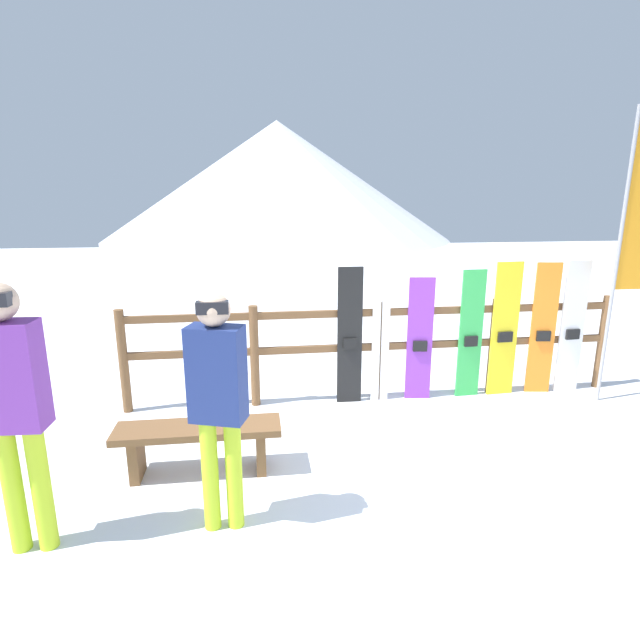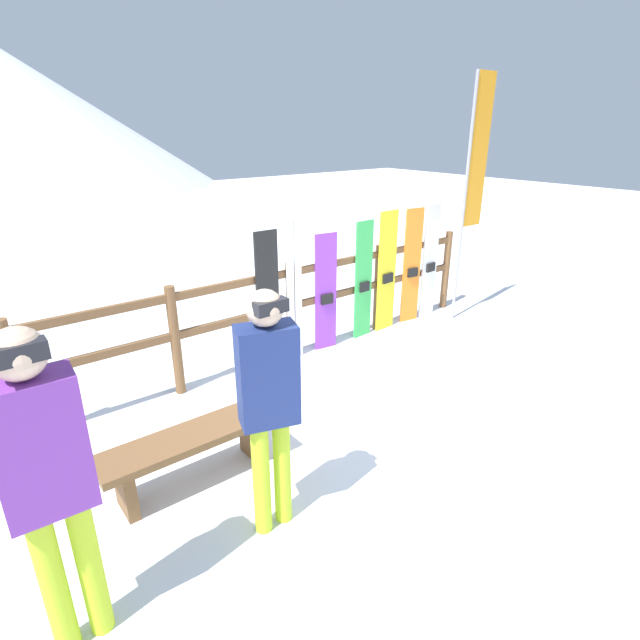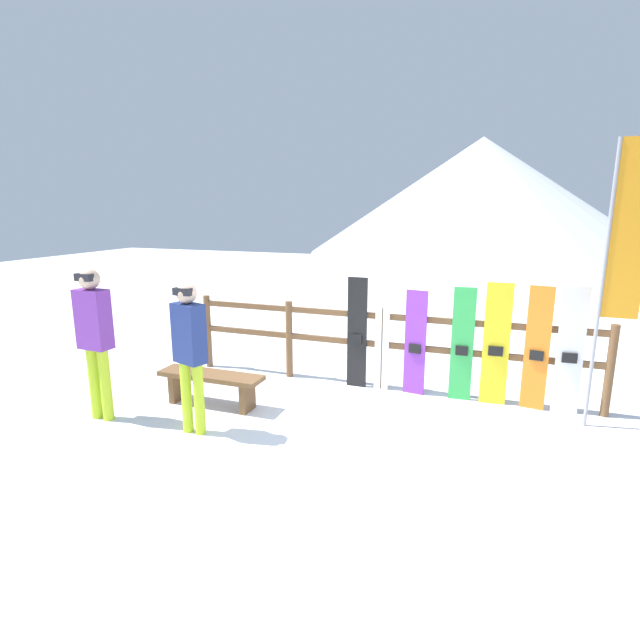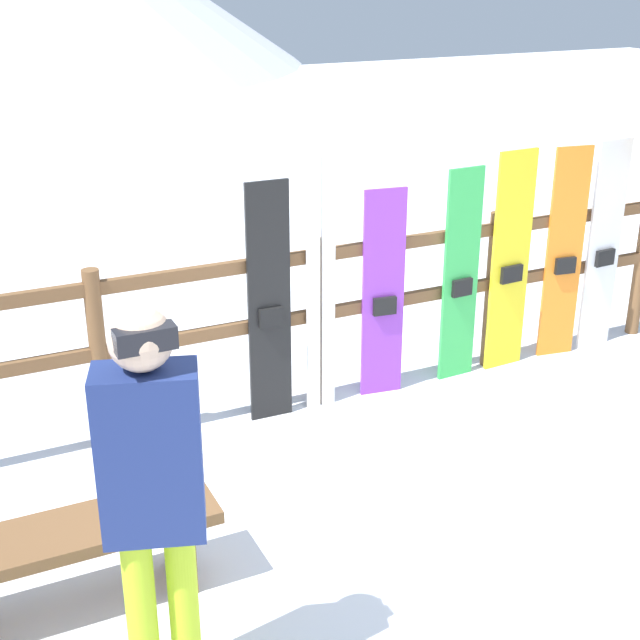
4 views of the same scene
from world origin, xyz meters
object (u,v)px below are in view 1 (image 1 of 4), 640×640
Objects in this scene: snowboard_black_stripe at (350,337)px; snowboard_yellow at (505,330)px; snowboard_orange at (543,329)px; snowboard_purple at (420,340)px; bench at (199,438)px; person_purple at (12,398)px; snowboard_white at (572,328)px; snowboard_green at (471,335)px; rental_flag at (633,225)px; person_navy at (218,393)px; ski_pair_white at (381,329)px.

snowboard_yellow is (1.81, 0.00, 0.01)m from snowboard_black_stripe.
snowboard_purple is at bearing -180.00° from snowboard_orange.
bench is 1.49m from person_purple.
snowboard_white reaches higher than snowboard_black_stripe.
snowboard_green is at bearing -179.99° from snowboard_yellow.
snowboard_yellow is at bearing 164.23° from rental_flag.
snowboard_purple is at bearing 44.43° from person_navy.
snowboard_green reaches higher than snowboard_purple.
snowboard_black_stripe is at bearing -180.00° from snowboard_yellow.
snowboard_black_stripe is (2.53, 2.11, -0.31)m from person_purple.
person_purple is 5.61m from snowboard_white.
snowboard_green is (1.05, -0.00, -0.10)m from ski_pair_white.
person_purple reaches higher than person_navy.
snowboard_purple is 1.49m from snowboard_orange.
bench is 2.35m from ski_pair_white.
rental_flag is (0.32, -0.33, 1.20)m from snowboard_white.
person_purple is 1.16× the size of snowboard_black_stripe.
bench is 0.87× the size of snowboard_white.
snowboard_white is at bearing 0.00° from snowboard_black_stripe.
person_navy is (0.24, -0.74, 0.69)m from bench.
person_purple is at bearing -156.33° from snowboard_orange.
snowboard_purple is 1.01m from snowboard_yellow.
snowboard_white is at bearing 0.00° from snowboard_orange.
ski_pair_white is (0.35, 0.00, 0.07)m from snowboard_black_stripe.
snowboard_black_stripe is at bearing 179.99° from snowboard_purple.
person_purple is at bearing -177.18° from person_navy.
snowboard_yellow reaches higher than snowboard_green.
person_navy is 4.45m from snowboard_white.
snowboard_purple is at bearing 29.38° from bench.
rental_flag is (4.50, 0.99, 1.66)m from bench.
snowboard_black_stripe is at bearing 180.00° from snowboard_green.
ski_pair_white reaches higher than snowboard_yellow.
snowboard_black_stripe is 0.49× the size of rental_flag.
snowboard_purple is 0.90× the size of snowboard_yellow.
rental_flag is at bearing 17.99° from person_purple.
person_navy is (1.24, 0.06, -0.06)m from person_purple.
snowboard_purple is (2.33, 1.31, 0.38)m from bench.
snowboard_yellow is at bearing 180.00° from snowboard_orange.
person_navy is at bearing -146.53° from snowboard_yellow.
snowboard_black_stripe is at bearing 40.67° from bench.
person_navy reaches higher than snowboard_purple.
person_navy reaches higher than snowboard_orange.
snowboard_orange is (0.47, -0.00, -0.01)m from snowboard_yellow.
snowboard_yellow is at bearing 0.00° from snowboard_black_stripe.
snowboard_orange is at bearing -0.00° from snowboard_yellow.
snowboard_orange is (4.82, 2.11, -0.30)m from person_purple.
snowboard_purple is at bearing -180.00° from snowboard_white.
bench is 0.81× the size of person_navy.
snowboard_orange is at bearing -180.00° from snowboard_white.
ski_pair_white is 1.46m from snowboard_yellow.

